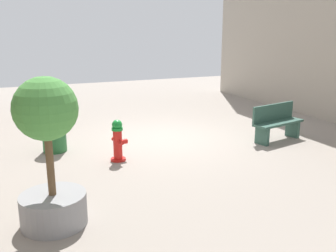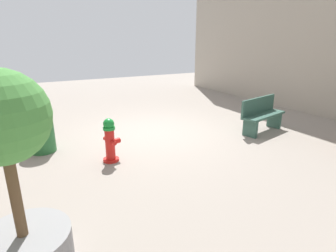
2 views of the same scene
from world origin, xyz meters
TOP-DOWN VIEW (x-y plane):
  - ground_plane at (0.00, 0.00)m, footprint 23.40×23.40m
  - fire_hydrant at (1.55, 1.24)m, footprint 0.40×0.43m
  - bench_near at (-2.72, 1.34)m, footprint 1.59×0.75m
  - planter_tree at (3.22, 3.61)m, footprint 0.97×0.97m
  - trash_bin at (2.76, -0.00)m, footprint 0.58×0.58m

SIDE VIEW (x-z plane):
  - ground_plane at x=0.00m, z-range 0.00..0.00m
  - trash_bin at x=2.76m, z-range 0.00..0.87m
  - fire_hydrant at x=1.55m, z-range 0.00..0.94m
  - bench_near at x=-2.72m, z-range 0.01..0.96m
  - planter_tree at x=3.22m, z-range 0.07..2.29m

